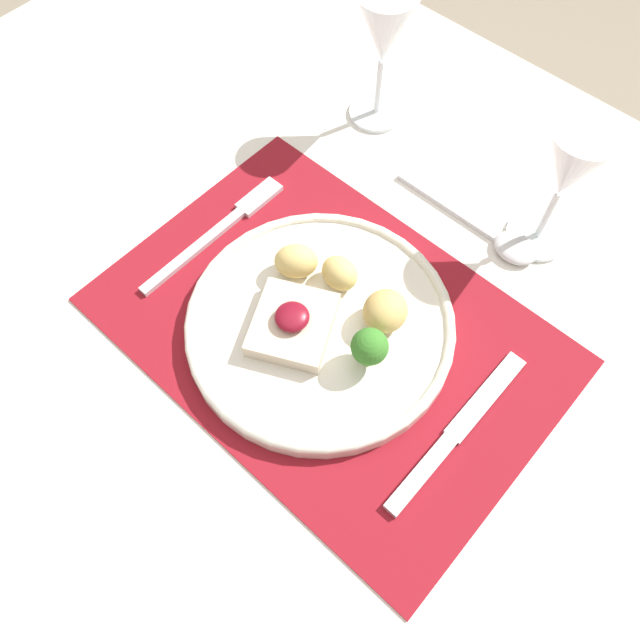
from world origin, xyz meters
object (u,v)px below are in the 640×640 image
at_px(wine_glass_far, 384,35).
at_px(dinner_plate, 321,321).
at_px(fork, 223,226).
at_px(knife, 449,441).
at_px(spoon, 500,238).
at_px(wine_glass_near, 570,170).

bearing_deg(wine_glass_far, dinner_plate, -60.44).
distance_m(dinner_plate, wine_glass_far, 0.36).
height_order(dinner_plate, wine_glass_far, wine_glass_far).
bearing_deg(fork, wine_glass_far, 87.92).
distance_m(knife, spoon, 0.26).
height_order(spoon, wine_glass_far, wine_glass_far).
bearing_deg(knife, dinner_plate, 179.29).
relative_size(knife, spoon, 1.09).
bearing_deg(wine_glass_near, fork, -139.52).
xyz_separation_m(spoon, wine_glass_far, (-0.24, 0.07, 0.12)).
distance_m(dinner_plate, wine_glass_near, 0.30).
distance_m(spoon, wine_glass_near, 0.12).
bearing_deg(wine_glass_near, knife, -75.01).
relative_size(dinner_plate, wine_glass_far, 1.67).
distance_m(fork, spoon, 0.33).
xyz_separation_m(fork, wine_glass_far, (0.01, 0.27, 0.12)).
height_order(knife, spoon, spoon).
height_order(dinner_plate, wine_glass_near, wine_glass_near).
bearing_deg(spoon, knife, -63.77).
relative_size(dinner_plate, spoon, 1.46).
distance_m(knife, wine_glass_near, 0.31).
relative_size(knife, wine_glass_near, 1.28).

